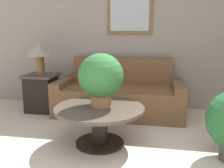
{
  "coord_description": "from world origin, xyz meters",
  "views": [
    {
      "loc": [
        -0.04,
        -1.39,
        1.37
      ],
      "look_at": [
        -0.68,
        2.13,
        0.62
      ],
      "focal_mm": 40.0,
      "sensor_mm": 36.0,
      "label": 1
    }
  ],
  "objects_px": {
    "coffee_table": "(100,117)",
    "side_table": "(42,92)",
    "table_lamp": "(39,52)",
    "potted_plant_on_table": "(101,77)",
    "couch_main": "(119,96)"
  },
  "relations": [
    {
      "from": "table_lamp",
      "to": "couch_main",
      "type": "bearing_deg",
      "value": 3.37
    },
    {
      "from": "coffee_table",
      "to": "table_lamp",
      "type": "relative_size",
      "value": 1.98
    },
    {
      "from": "coffee_table",
      "to": "side_table",
      "type": "distance_m",
      "value": 1.74
    },
    {
      "from": "table_lamp",
      "to": "coffee_table",
      "type": "bearing_deg",
      "value": -41.21
    },
    {
      "from": "side_table",
      "to": "table_lamp",
      "type": "xyz_separation_m",
      "value": [
        0.0,
        0.0,
        0.71
      ]
    },
    {
      "from": "coffee_table",
      "to": "potted_plant_on_table",
      "type": "bearing_deg",
      "value": 60.69
    },
    {
      "from": "potted_plant_on_table",
      "to": "side_table",
      "type": "bearing_deg",
      "value": 139.78
    },
    {
      "from": "coffee_table",
      "to": "table_lamp",
      "type": "distance_m",
      "value": 1.87
    },
    {
      "from": "coffee_table",
      "to": "side_table",
      "type": "relative_size",
      "value": 1.69
    },
    {
      "from": "coffee_table",
      "to": "table_lamp",
      "type": "xyz_separation_m",
      "value": [
        -1.31,
        1.15,
        0.69
      ]
    },
    {
      "from": "table_lamp",
      "to": "potted_plant_on_table",
      "type": "distance_m",
      "value": 1.75
    },
    {
      "from": "couch_main",
      "to": "coffee_table",
      "type": "xyz_separation_m",
      "value": [
        -0.06,
        -1.23,
        0.05
      ]
    },
    {
      "from": "potted_plant_on_table",
      "to": "coffee_table",
      "type": "bearing_deg",
      "value": -119.31
    },
    {
      "from": "couch_main",
      "to": "coffee_table",
      "type": "bearing_deg",
      "value": -92.83
    },
    {
      "from": "couch_main",
      "to": "table_lamp",
      "type": "height_order",
      "value": "table_lamp"
    }
  ]
}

